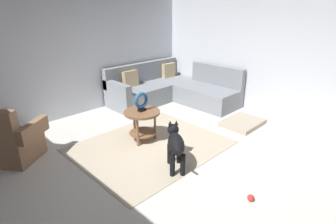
% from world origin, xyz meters
% --- Properties ---
extents(ground_plane, '(6.00, 6.00, 0.10)m').
position_xyz_m(ground_plane, '(0.00, 0.00, -0.05)').
color(ground_plane, silver).
extents(wall_back, '(6.00, 0.12, 2.70)m').
position_xyz_m(wall_back, '(0.00, 2.94, 1.35)').
color(wall_back, silver).
rests_on(wall_back, ground_plane).
extents(wall_right, '(0.12, 6.00, 2.70)m').
position_xyz_m(wall_right, '(2.94, 0.00, 1.35)').
color(wall_right, silver).
rests_on(wall_right, ground_plane).
extents(area_rug, '(2.30, 1.90, 0.01)m').
position_xyz_m(area_rug, '(0.15, 0.70, 0.01)').
color(area_rug, '#BCAD93').
rests_on(area_rug, ground_plane).
extents(sectional_couch, '(2.20, 2.25, 0.88)m').
position_xyz_m(sectional_couch, '(1.99, 2.02, 0.29)').
color(sectional_couch, gray).
rests_on(sectional_couch, ground_plane).
extents(armchair, '(0.96, 1.00, 0.88)m').
position_xyz_m(armchair, '(-1.57, 1.79, 0.32)').
color(armchair, '#936B4C').
rests_on(armchair, ground_plane).
extents(side_table, '(0.60, 0.60, 0.54)m').
position_xyz_m(side_table, '(0.19, 0.95, 0.42)').
color(side_table, brown).
rests_on(side_table, ground_plane).
extents(torus_sculpture, '(0.28, 0.08, 0.33)m').
position_xyz_m(torus_sculpture, '(0.19, 0.95, 0.71)').
color(torus_sculpture, black).
rests_on(torus_sculpture, side_table).
extents(dog_bed_mat, '(0.80, 0.60, 0.09)m').
position_xyz_m(dog_bed_mat, '(1.98, 0.08, 0.04)').
color(dog_bed_mat, '#B2A38E').
rests_on(dog_bed_mat, ground_plane).
extents(dog, '(0.56, 0.70, 0.63)m').
position_xyz_m(dog, '(-0.02, -0.02, 0.38)').
color(dog, black).
rests_on(dog, ground_plane).
extents(dog_toy_ball, '(0.08, 0.08, 0.08)m').
position_xyz_m(dog_toy_ball, '(0.10, -1.13, 0.04)').
color(dog_toy_ball, red).
rests_on(dog_toy_ball, ground_plane).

